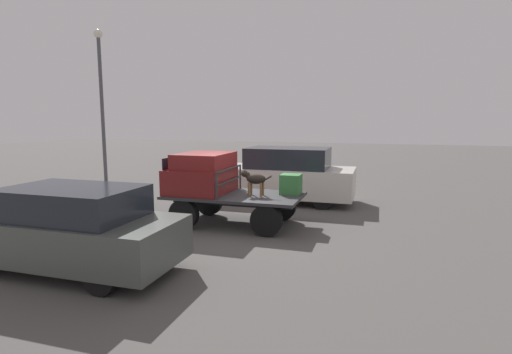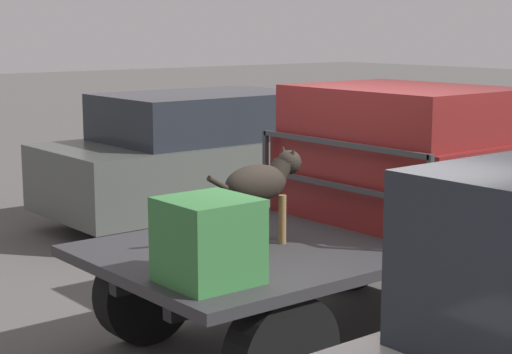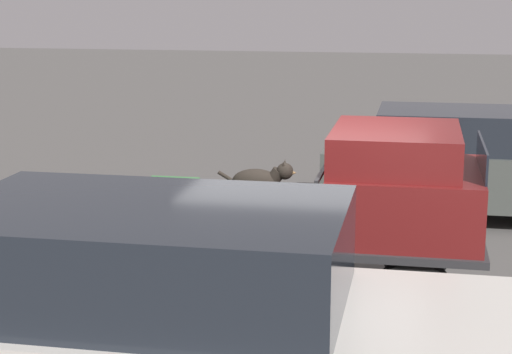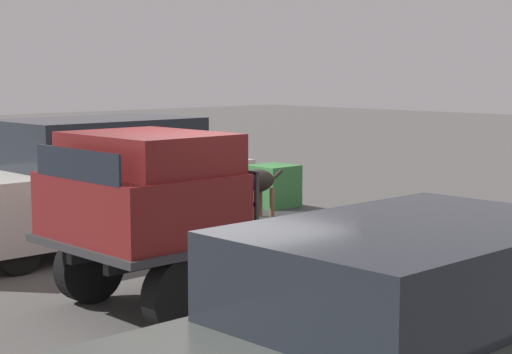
{
  "view_description": "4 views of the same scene",
  "coord_description": "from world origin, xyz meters",
  "px_view_note": "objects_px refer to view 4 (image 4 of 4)",
  "views": [
    {
      "loc": [
        -3.78,
        10.26,
        2.93
      ],
      "look_at": [
        -0.64,
        0.06,
        1.38
      ],
      "focal_mm": 28.0,
      "sensor_mm": 36.0,
      "label": 1
    },
    {
      "loc": [
        -4.56,
        -4.79,
        2.48
      ],
      "look_at": [
        -0.64,
        0.06,
        1.38
      ],
      "focal_mm": 60.0,
      "sensor_mm": 36.0,
      "label": 2
    },
    {
      "loc": [
        1.14,
        -9.11,
        3.42
      ],
      "look_at": [
        -0.64,
        0.06,
        1.38
      ],
      "focal_mm": 60.0,
      "sensor_mm": 36.0,
      "label": 3
    },
    {
      "loc": [
        6.37,
        7.49,
        2.67
      ],
      "look_at": [
        -0.64,
        0.06,
        1.38
      ],
      "focal_mm": 60.0,
      "sensor_mm": 36.0,
      "label": 4
    }
  ],
  "objects_px": {
    "flatbed_truck": "(213,246)",
    "parked_pickup_far": "(89,185)",
    "parked_sedan": "(397,350)",
    "dog": "(252,182)",
    "cargo_crate": "(273,186)"
  },
  "relations": [
    {
      "from": "flatbed_truck",
      "to": "cargo_crate",
      "type": "height_order",
      "value": "cargo_crate"
    },
    {
      "from": "flatbed_truck",
      "to": "dog",
      "type": "xyz_separation_m",
      "value": [
        -0.58,
        0.06,
        0.71
      ]
    },
    {
      "from": "flatbed_truck",
      "to": "parked_pickup_far",
      "type": "bearing_deg",
      "value": -98.82
    },
    {
      "from": "dog",
      "to": "parked_pickup_far",
      "type": "height_order",
      "value": "parked_pickup_far"
    },
    {
      "from": "dog",
      "to": "cargo_crate",
      "type": "bearing_deg",
      "value": -136.35
    },
    {
      "from": "parked_sedan",
      "to": "parked_pickup_far",
      "type": "distance_m",
      "value": 8.06
    },
    {
      "from": "dog",
      "to": "parked_sedan",
      "type": "xyz_separation_m",
      "value": [
        2.53,
        4.09,
        -0.5
      ]
    },
    {
      "from": "cargo_crate",
      "to": "parked_pickup_far",
      "type": "bearing_deg",
      "value": -72.64
    },
    {
      "from": "flatbed_truck",
      "to": "dog",
      "type": "height_order",
      "value": "dog"
    },
    {
      "from": "dog",
      "to": "parked_pickup_far",
      "type": "xyz_separation_m",
      "value": [
        0.04,
        -3.57,
        -0.38
      ]
    },
    {
      "from": "dog",
      "to": "parked_pickup_far",
      "type": "relative_size",
      "value": 0.18
    },
    {
      "from": "cargo_crate",
      "to": "flatbed_truck",
      "type": "bearing_deg",
      "value": 18.6
    },
    {
      "from": "parked_sedan",
      "to": "flatbed_truck",
      "type": "bearing_deg",
      "value": -115.14
    },
    {
      "from": "dog",
      "to": "flatbed_truck",
      "type": "bearing_deg",
      "value": 5.34
    },
    {
      "from": "cargo_crate",
      "to": "parked_sedan",
      "type": "relative_size",
      "value": 0.12
    }
  ]
}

